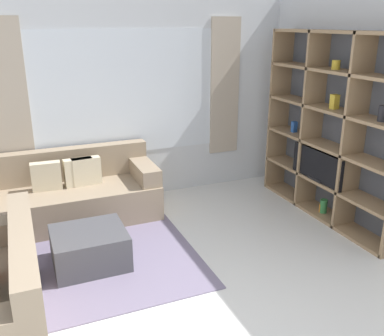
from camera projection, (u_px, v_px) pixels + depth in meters
wall_back at (126, 100)px, 5.62m from camera, size 5.75×0.11×2.70m
wall_right at (355, 110)px, 5.00m from camera, size 0.07×4.50×2.70m
area_rug at (61, 271)px, 4.20m from camera, size 2.76×1.75×0.01m
shelving_unit at (334, 130)px, 5.12m from camera, size 0.34×2.26×2.24m
couch_main at (67, 196)px, 5.21m from camera, size 2.17×0.86×0.84m
ottoman at (90, 248)px, 4.28m from camera, size 0.72×0.65×0.37m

